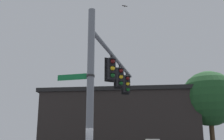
# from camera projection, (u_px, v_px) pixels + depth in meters

# --- Properties ---
(signal_pole) EXTENTS (0.27, 0.27, 7.21)m
(signal_pole) POSITION_uv_depth(u_px,v_px,m) (90.00, 98.00, 10.66)
(signal_pole) COLOR slate
(signal_pole) RESTS_ON ground
(mast_arm) EXTENTS (5.25, 6.34, 0.20)m
(mast_arm) POSITION_uv_depth(u_px,v_px,m) (116.00, 59.00, 15.12)
(mast_arm) COLOR slate
(traffic_light_nearest_pole) EXTENTS (0.54, 0.49, 1.31)m
(traffic_light_nearest_pole) POSITION_uv_depth(u_px,v_px,m) (111.00, 69.00, 14.00)
(traffic_light_nearest_pole) COLOR black
(traffic_light_mid_inner) EXTENTS (0.54, 0.49, 1.31)m
(traffic_light_mid_inner) POSITION_uv_depth(u_px,v_px,m) (120.00, 77.00, 15.73)
(traffic_light_mid_inner) COLOR black
(traffic_light_mid_outer) EXTENTS (0.54, 0.49, 1.31)m
(traffic_light_mid_outer) POSITION_uv_depth(u_px,v_px,m) (127.00, 84.00, 17.46)
(traffic_light_mid_outer) COLOR black
(street_name_sign) EXTENTS (1.21, 1.02, 0.22)m
(street_name_sign) POSITION_uv_depth(u_px,v_px,m) (81.00, 77.00, 10.97)
(street_name_sign) COLOR #147238
(bird_flying) EXTENTS (0.33, 0.20, 0.07)m
(bird_flying) POSITION_uv_depth(u_px,v_px,m) (125.00, 6.00, 16.49)
(bird_flying) COLOR #4C4742
(storefront_building) EXTENTS (13.65, 11.80, 6.12)m
(storefront_building) POSITION_uv_depth(u_px,v_px,m) (121.00, 131.00, 23.11)
(storefront_building) COLOR #282321
(storefront_building) RESTS_ON ground
(tree_by_storefront) EXTENTS (4.05, 4.05, 7.32)m
(tree_by_storefront) POSITION_uv_depth(u_px,v_px,m) (209.00, 99.00, 21.23)
(tree_by_storefront) COLOR #4C3823
(tree_by_storefront) RESTS_ON ground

